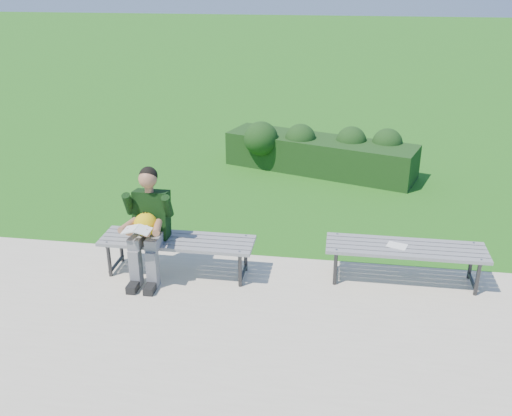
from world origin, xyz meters
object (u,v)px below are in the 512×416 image
(bench_right, at_px, (405,251))
(seated_boy, at_px, (148,222))
(paper_sheet, at_px, (397,246))
(hedge, at_px, (319,151))
(bench_left, at_px, (177,243))

(bench_right, xyz_separation_m, seated_boy, (-2.93, -0.31, 0.30))
(paper_sheet, bearing_deg, hedge, 105.72)
(bench_left, xyz_separation_m, bench_right, (2.63, 0.21, 0.00))
(seated_boy, height_order, paper_sheet, seated_boy)
(bench_right, distance_m, paper_sheet, 0.12)
(hedge, distance_m, bench_right, 4.01)
(hedge, bearing_deg, bench_left, -109.70)
(hedge, relative_size, bench_right, 1.94)
(seated_boy, xyz_separation_m, paper_sheet, (2.83, 0.31, -0.24))
(bench_left, bearing_deg, seated_boy, -161.77)
(paper_sheet, bearing_deg, bench_right, -0.00)
(bench_left, distance_m, seated_boy, 0.44)
(hedge, distance_m, bench_left, 4.30)
(hedge, xyz_separation_m, seated_boy, (-1.75, -4.14, 0.34))
(hedge, xyz_separation_m, paper_sheet, (1.08, -3.84, 0.09))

